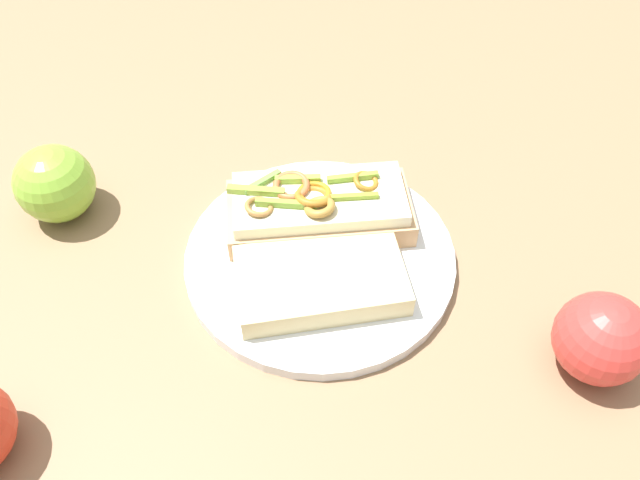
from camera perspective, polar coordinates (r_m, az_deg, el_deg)
ground_plane at (r=0.64m, az=0.00°, el=-1.90°), size 2.00×2.00×0.00m
plate at (r=0.64m, az=0.00°, el=-1.54°), size 0.26×0.26×0.01m
sandwich at (r=0.64m, az=-0.45°, el=2.85°), size 0.10×0.19×0.05m
bread_slice_side at (r=0.60m, az=0.41°, el=-3.53°), size 0.11×0.16×0.02m
apple_0 at (r=0.71m, az=-22.13°, el=4.57°), size 0.08×0.08×0.08m
apple_2 at (r=0.59m, az=23.31°, el=-7.90°), size 0.11×0.11×0.08m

